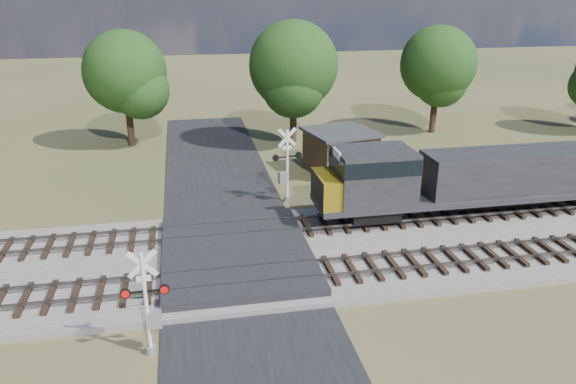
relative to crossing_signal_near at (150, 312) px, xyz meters
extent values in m
plane|color=#414826|center=(3.71, 6.09, -1.74)|extent=(160.00, 160.00, 0.00)
cube|color=gray|center=(13.71, 6.59, -1.59)|extent=(140.00, 10.00, 0.30)
cube|color=black|center=(3.71, 6.09, -1.70)|extent=(7.00, 60.00, 0.08)
cube|color=#262628|center=(3.71, 6.59, -1.42)|extent=(7.00, 9.00, 0.62)
cube|color=black|center=(5.71, 4.09, -1.35)|extent=(44.00, 2.60, 0.18)
cube|color=#5A534D|center=(13.71, 3.37, -1.18)|extent=(140.00, 0.08, 0.15)
cube|color=#5A534D|center=(13.71, 4.80, -1.18)|extent=(140.00, 0.08, 0.15)
cube|color=black|center=(5.71, 9.09, -1.35)|extent=(44.00, 2.60, 0.18)
cube|color=#5A534D|center=(13.71, 8.37, -1.18)|extent=(140.00, 0.08, 0.15)
cube|color=#5A534D|center=(13.71, 9.80, -1.18)|extent=(140.00, 0.08, 0.15)
cylinder|color=silver|center=(-0.09, 0.00, 0.29)|extent=(0.14, 0.14, 4.05)
cylinder|color=gray|center=(-0.09, 0.00, -1.58)|extent=(0.36, 0.36, 0.30)
cube|color=silver|center=(-0.09, 0.00, 1.91)|extent=(1.06, 0.07, 1.06)
cube|color=silver|center=(-0.09, 0.00, 1.91)|extent=(1.06, 0.07, 1.06)
cube|color=silver|center=(-0.09, 0.00, 1.35)|extent=(0.51, 0.04, 0.22)
cube|color=black|center=(-0.09, 0.00, 0.85)|extent=(1.62, 0.11, 0.06)
cylinder|color=red|center=(-0.74, -0.02, 0.85)|extent=(0.37, 0.11, 0.36)
cylinder|color=red|center=(0.57, 0.02, 0.85)|extent=(0.37, 0.11, 0.36)
cube|color=gray|center=(0.17, 0.00, -0.32)|extent=(0.46, 0.32, 0.66)
cylinder|color=silver|center=(7.54, 13.66, 0.50)|extent=(0.16, 0.16, 4.47)
cylinder|color=gray|center=(7.54, 13.66, -1.57)|extent=(0.40, 0.40, 0.34)
cube|color=silver|center=(7.54, 13.66, 2.29)|extent=(1.16, 0.24, 1.17)
cube|color=silver|center=(7.54, 13.66, 2.29)|extent=(1.16, 0.24, 1.17)
cube|color=silver|center=(7.54, 13.66, 1.67)|extent=(0.56, 0.13, 0.25)
cube|color=black|center=(7.54, 13.66, 1.11)|extent=(1.77, 0.37, 0.07)
cylinder|color=red|center=(8.26, 13.78, 1.11)|extent=(0.42, 0.18, 0.40)
cylinder|color=red|center=(6.83, 13.54, 1.11)|extent=(0.42, 0.18, 0.40)
cube|color=gray|center=(7.27, 13.61, -0.17)|extent=(0.55, 0.42, 0.73)
cube|color=#4B3720|center=(12.20, 18.45, -0.34)|extent=(4.70, 4.70, 2.78)
cube|color=#323235|center=(12.20, 18.45, 1.15)|extent=(5.17, 5.17, 0.20)
cylinder|color=black|center=(-2.56, 28.01, 0.56)|extent=(0.56, 0.56, 4.59)
sphere|color=#1B3811|center=(-2.56, 28.01, 4.23)|extent=(6.43, 6.43, 6.43)
cylinder|color=black|center=(10.31, 25.63, 0.74)|extent=(0.56, 0.56, 4.95)
sphere|color=#1B3811|center=(10.31, 25.63, 4.70)|extent=(6.93, 6.93, 6.93)
cylinder|color=black|center=(23.20, 27.43, 0.56)|extent=(0.56, 0.56, 4.59)
sphere|color=#1B3811|center=(23.20, 27.43, 4.23)|extent=(6.42, 6.42, 6.42)
camera|label=1|loc=(1.59, -17.54, 10.95)|focal=35.00mm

